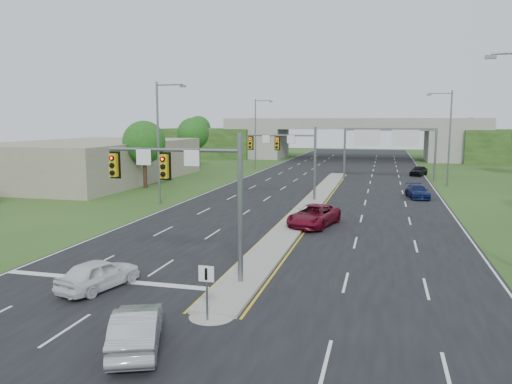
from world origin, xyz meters
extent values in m
plane|color=#244117|center=(0.00, 0.00, 0.00)|extent=(240.00, 240.00, 0.00)
cube|color=black|center=(0.00, 35.00, 0.01)|extent=(24.00, 160.00, 0.02)
cube|color=gray|center=(0.00, 23.00, 0.10)|extent=(2.00, 54.00, 0.16)
cone|color=gray|center=(0.00, -4.00, 0.10)|extent=(2.00, 2.00, 0.16)
cube|color=gold|center=(-1.15, 23.00, 0.03)|extent=(0.12, 54.00, 0.01)
cube|color=gold|center=(1.15, 23.00, 0.03)|extent=(0.12, 54.00, 0.01)
cube|color=silver|center=(-11.80, 35.00, 0.03)|extent=(0.12, 160.00, 0.01)
cube|color=silver|center=(11.80, 35.00, 0.03)|extent=(0.12, 160.00, 0.01)
cube|color=silver|center=(-6.50, -1.00, 0.03)|extent=(10.50, 0.50, 0.01)
cylinder|color=slate|center=(0.00, 0.00, 3.50)|extent=(0.24, 0.24, 7.00)
cylinder|color=slate|center=(-3.25, 0.00, 6.20)|extent=(6.50, 0.16, 0.16)
cube|color=gold|center=(-3.58, -0.25, 5.45)|extent=(0.35, 0.25, 1.10)
cube|color=gold|center=(-6.17, -0.25, 5.45)|extent=(0.35, 0.25, 1.10)
cube|color=black|center=(-3.58, -0.11, 5.45)|extent=(0.55, 0.04, 1.30)
cube|color=black|center=(-6.17, -0.11, 5.45)|extent=(0.55, 0.04, 1.30)
sphere|color=#FF0C05|center=(-3.58, -0.38, 5.80)|extent=(0.20, 0.20, 0.20)
sphere|color=#FF0C05|center=(-6.17, -0.38, 5.80)|extent=(0.20, 0.20, 0.20)
cube|color=white|center=(-4.68, -0.10, 5.85)|extent=(0.75, 0.04, 0.75)
cube|color=white|center=(-2.27, -0.10, 5.85)|extent=(0.75, 0.04, 0.75)
cylinder|color=slate|center=(0.00, 25.00, 3.50)|extent=(0.24, 0.24, 7.00)
cylinder|color=slate|center=(-3.25, 25.00, 6.20)|extent=(6.50, 0.16, 0.16)
cube|color=gold|center=(-3.58, 24.75, 5.45)|extent=(0.35, 0.25, 1.10)
cube|color=gold|center=(-6.17, 24.75, 5.45)|extent=(0.35, 0.25, 1.10)
cube|color=black|center=(-3.58, 24.89, 5.45)|extent=(0.55, 0.04, 1.30)
cube|color=black|center=(-6.17, 24.89, 5.45)|extent=(0.55, 0.04, 1.30)
sphere|color=#FF0C05|center=(-3.58, 24.62, 5.80)|extent=(0.20, 0.20, 0.20)
sphere|color=#FF0C05|center=(-6.17, 24.62, 5.80)|extent=(0.20, 0.20, 0.20)
cube|color=white|center=(-4.68, 24.90, 5.85)|extent=(0.75, 0.04, 0.75)
cube|color=white|center=(-2.27, 24.90, 5.85)|extent=(0.75, 0.04, 0.75)
cylinder|color=slate|center=(0.00, -4.50, 1.10)|extent=(0.08, 0.08, 2.20)
cube|color=white|center=(0.00, -4.55, 1.90)|extent=(0.60, 0.04, 0.60)
cube|color=black|center=(0.00, -4.58, 1.90)|extent=(0.10, 0.02, 0.45)
cylinder|color=slate|center=(1.20, 45.00, 3.30)|extent=(0.28, 0.28, 6.60)
cylinder|color=slate|center=(12.50, 45.00, 3.30)|extent=(0.28, 0.28, 6.60)
cube|color=slate|center=(6.85, 45.00, 6.50)|extent=(11.50, 0.35, 0.35)
cube|color=#0D6029|center=(4.00, 44.80, 5.40)|extent=(3.20, 0.08, 2.00)
cube|color=#0D6029|center=(8.80, 44.80, 5.40)|extent=(3.20, 0.08, 2.00)
cube|color=silver|center=(4.00, 44.75, 5.40)|extent=(3.30, 0.03, 2.10)
cube|color=silver|center=(8.80, 44.75, 5.40)|extent=(3.30, 0.03, 2.10)
cube|color=gray|center=(-17.00, 80.00, 3.00)|extent=(6.00, 12.00, 6.00)
cube|color=gray|center=(17.00, 80.00, 3.00)|extent=(6.00, 12.00, 6.00)
cube|color=#244117|center=(-30.00, 80.00, 3.00)|extent=(20.00, 14.00, 6.00)
cube|color=gray|center=(0.00, 80.00, 6.60)|extent=(50.00, 12.00, 1.20)
cube|color=gray|center=(0.00, 74.20, 7.65)|extent=(50.00, 0.40, 0.90)
cube|color=gray|center=(0.00, 85.80, 7.65)|extent=(50.00, 0.40, 0.90)
cylinder|color=slate|center=(-13.50, 20.00, 5.50)|extent=(0.20, 0.20, 11.00)
cylinder|color=slate|center=(-12.25, 20.00, 10.70)|extent=(2.50, 0.12, 0.12)
cube|color=slate|center=(-11.00, 20.00, 10.55)|extent=(0.50, 0.25, 0.18)
cylinder|color=slate|center=(-13.50, 55.00, 5.50)|extent=(0.20, 0.20, 11.00)
cylinder|color=slate|center=(-12.25, 55.00, 10.70)|extent=(2.50, 0.12, 0.12)
cube|color=slate|center=(-11.00, 55.00, 10.55)|extent=(0.50, 0.25, 0.18)
cube|color=slate|center=(11.00, 5.00, 10.55)|extent=(0.50, 0.25, 0.18)
cylinder|color=slate|center=(13.50, 40.00, 5.50)|extent=(0.20, 0.20, 11.00)
cylinder|color=slate|center=(12.25, 40.00, 10.70)|extent=(2.50, 0.12, 0.12)
cube|color=slate|center=(11.00, 40.00, 10.55)|extent=(0.50, 0.25, 0.18)
cylinder|color=#382316|center=(-20.00, 30.00, 2.00)|extent=(0.44, 0.44, 4.00)
sphere|color=#1D4913|center=(-20.00, 30.00, 5.20)|extent=(4.80, 4.80, 4.80)
cylinder|color=#382316|center=(-24.00, 55.00, 2.12)|extent=(0.44, 0.44, 4.25)
sphere|color=#1D4913|center=(-24.00, 55.00, 5.53)|extent=(5.20, 5.20, 5.20)
cylinder|color=#382316|center=(-38.00, 94.00, 2.25)|extent=(0.44, 0.44, 4.50)
sphere|color=#1D4913|center=(-38.00, 94.00, 5.85)|extent=(6.00, 6.00, 6.00)
cylinder|color=#382316|center=(-24.00, 94.00, 2.12)|extent=(0.44, 0.44, 4.25)
sphere|color=#1D4913|center=(-24.00, 94.00, 5.53)|extent=(5.60, 5.60, 5.60)
cylinder|color=#382316|center=(24.00, 94.00, 2.12)|extent=(0.44, 0.44, 4.25)
sphere|color=#1D4913|center=(24.00, 94.00, 5.53)|extent=(5.60, 5.60, 5.60)
cube|color=gray|center=(-30.00, 35.00, 2.50)|extent=(18.00, 30.00, 5.00)
imported|color=silver|center=(-6.01, -2.19, 0.71)|extent=(2.61, 4.34, 1.38)
imported|color=#B1B4B9|center=(-1.50, -7.19, 0.71)|extent=(2.94, 4.46, 1.39)
imported|color=maroon|center=(1.50, 13.80, 0.78)|extent=(3.71, 5.93, 1.53)
imported|color=#0B1544|center=(9.57, 29.67, 0.66)|extent=(2.46, 4.65, 1.28)
imported|color=black|center=(11.00, 51.23, 0.71)|extent=(2.92, 4.34, 1.37)
camera|label=1|loc=(6.24, -21.41, 7.51)|focal=35.00mm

